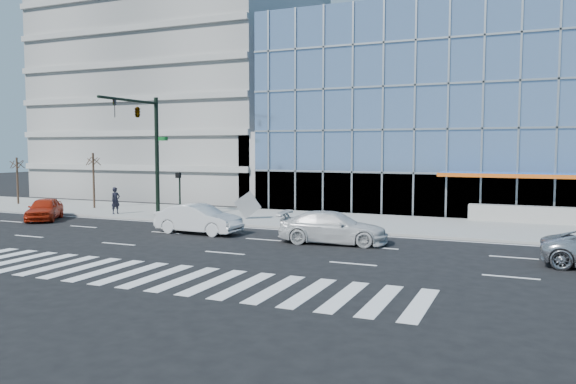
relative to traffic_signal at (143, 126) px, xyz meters
name	(u,v)px	position (x,y,z in m)	size (l,w,h in m)	color
ground	(263,240)	(11.00, -4.57, -6.16)	(160.00, 160.00, 0.00)	black
sidewalk	(317,220)	(11.00, 3.43, -6.09)	(120.00, 8.00, 0.15)	gray
theatre_building	(551,115)	(25.00, 21.43, 1.34)	(42.00, 26.00, 15.00)	#718FBD
parking_garage	(201,98)	(-9.00, 21.43, 3.84)	(24.00, 24.00, 20.00)	gray
ramp_block	(292,168)	(5.00, 13.43, -3.16)	(6.00, 8.00, 6.00)	gray
tower_far_mid	(137,17)	(-47.00, 59.43, 23.84)	(13.00, 13.00, 60.00)	#475E7C
tower_backdrop	(282,43)	(-19.00, 65.43, 17.84)	(14.00, 14.00, 48.00)	gray
traffic_signal	(143,126)	(0.00, 0.00, 0.00)	(1.14, 5.74, 8.00)	black
ped_signal_post	(179,188)	(2.50, 0.37, -4.02)	(0.30, 0.33, 3.00)	black
street_tree_near	(93,160)	(-7.00, 2.93, -2.39)	(1.10, 1.10, 4.23)	#332319
street_tree_far	(17,164)	(-15.00, 2.93, -2.72)	(1.10, 1.10, 3.87)	#332319
white_suv	(333,228)	(14.64, -4.17, -5.38)	(2.20, 5.42, 1.57)	silver
white_sedan	(199,219)	(6.78, -4.08, -5.36)	(1.71, 4.91, 1.62)	silver
red_sedan	(45,209)	(-5.60, -3.18, -5.43)	(1.74, 4.34, 1.48)	#B0240D
pedestrian	(116,200)	(-2.86, 0.49, -5.08)	(0.68, 0.45, 1.86)	black
tilted_panel	(248,205)	(6.87, 1.64, -5.11)	(1.30, 0.06, 1.30)	gray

